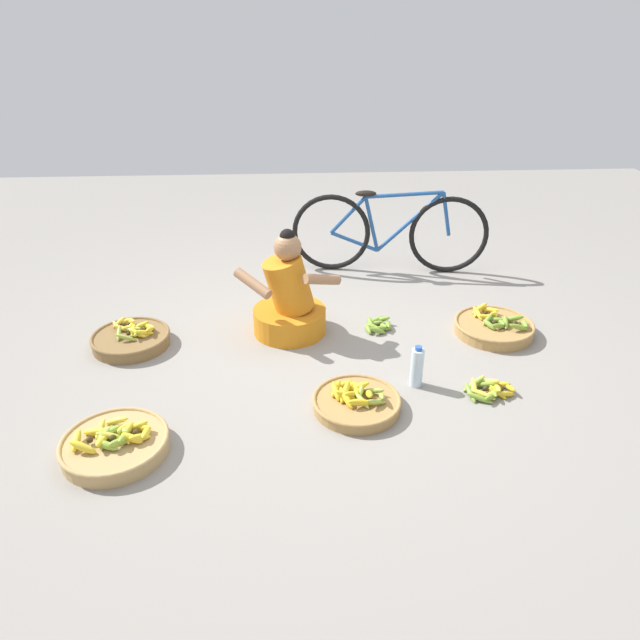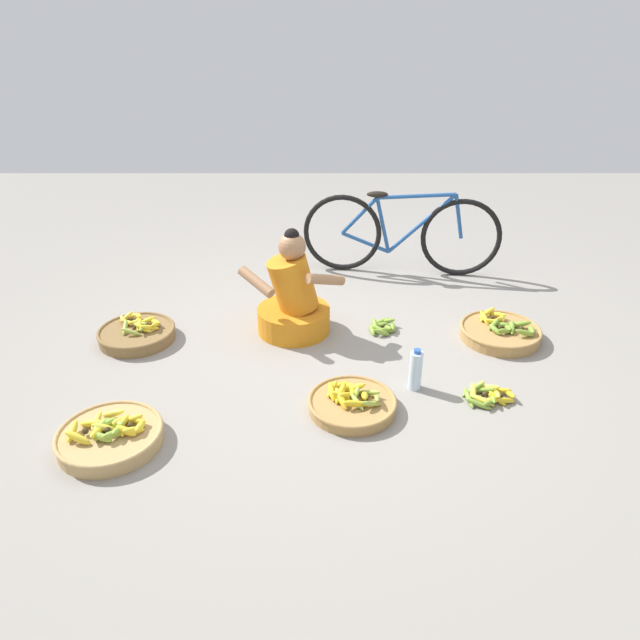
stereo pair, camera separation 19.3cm
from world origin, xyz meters
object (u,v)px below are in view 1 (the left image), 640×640
object	(u,v)px
banana_basket_front_left	(115,444)
loose_bananas_mid_left	(488,389)
loose_bananas_back_right	(378,325)
banana_basket_front_right	(494,327)
banana_basket_mid_right	(131,339)
bicycle_leaning	(389,232)
vendor_woman_front	(289,301)
banana_basket_front_center	(356,402)
water_bottle	(417,367)

from	to	relation	value
banana_basket_front_left	loose_bananas_mid_left	world-z (taller)	banana_basket_front_left
loose_bananas_mid_left	loose_bananas_back_right	size ratio (longest dim) A/B	1.41
banana_basket_front_right	banana_basket_mid_right	size ratio (longest dim) A/B	1.05
bicycle_leaning	banana_basket_mid_right	distance (m)	2.35
vendor_woman_front	banana_basket_front_center	distance (m)	1.04
vendor_woman_front	banana_basket_front_center	size ratio (longest dim) A/B	1.50
banana_basket_front_left	loose_bananas_mid_left	xyz separation A→B (m)	(2.11, 0.41, -0.03)
banana_basket_front_right	water_bottle	bearing A→B (deg)	-138.49
loose_bananas_mid_left	loose_bananas_back_right	distance (m)	1.01
loose_bananas_back_right	vendor_woman_front	bearing A→B (deg)	-179.80
banana_basket_front_right	loose_bananas_mid_left	world-z (taller)	banana_basket_front_right
bicycle_leaning	banana_basket_front_left	bearing A→B (deg)	-127.83
loose_bananas_mid_left	loose_bananas_back_right	bearing A→B (deg)	122.57
water_bottle	banana_basket_front_right	bearing A→B (deg)	41.51
banana_basket_front_center	vendor_woman_front	bearing A→B (deg)	111.53
vendor_woman_front	banana_basket_front_left	distance (m)	1.57
banana_basket_front_center	water_bottle	bearing A→B (deg)	29.11
loose_bananas_mid_left	banana_basket_front_right	bearing A→B (deg)	69.17
vendor_woman_front	water_bottle	bearing A→B (deg)	-43.44
loose_bananas_back_right	banana_basket_front_center	bearing A→B (deg)	-105.74
bicycle_leaning	banana_basket_mid_right	size ratio (longest dim) A/B	3.17
loose_bananas_mid_left	water_bottle	bearing A→B (deg)	164.06
water_bottle	loose_bananas_mid_left	bearing A→B (deg)	-15.94
banana_basket_mid_right	loose_bananas_mid_left	size ratio (longest dim) A/B	1.67
banana_basket_front_left	loose_bananas_mid_left	bearing A→B (deg)	10.94
banana_basket_front_center	banana_basket_front_left	bearing A→B (deg)	-166.73
vendor_woman_front	bicycle_leaning	world-z (taller)	vendor_woman_front
bicycle_leaning	banana_basket_front_right	world-z (taller)	bicycle_leaning
vendor_woman_front	bicycle_leaning	distance (m)	1.40
loose_bananas_back_right	bicycle_leaning	bearing A→B (deg)	77.22
banana_basket_front_right	loose_bananas_back_right	bearing A→B (deg)	171.97
vendor_woman_front	water_bottle	distance (m)	1.07
banana_basket_front_right	banana_basket_front_left	bearing A→B (deg)	-154.48
loose_bananas_mid_left	water_bottle	distance (m)	0.44
banana_basket_front_right	banana_basket_mid_right	distance (m)	2.56
banana_basket_front_center	banana_basket_front_right	xyz separation A→B (m)	(1.09, 0.84, 0.01)
bicycle_leaning	water_bottle	world-z (taller)	bicycle_leaning
banana_basket_front_center	banana_basket_front_right	size ratio (longest dim) A/B	0.92
vendor_woman_front	bicycle_leaning	bearing A→B (deg)	50.63
bicycle_leaning	banana_basket_front_right	bearing A→B (deg)	-64.21
banana_basket_front_right	water_bottle	size ratio (longest dim) A/B	2.05
banana_basket_mid_right	water_bottle	bearing A→B (deg)	-17.69
banana_basket_front_right	loose_bananas_back_right	xyz separation A→B (m)	(-0.82, 0.12, -0.02)
loose_bananas_back_right	water_bottle	xyz separation A→B (m)	(0.13, -0.73, 0.10)
banana_basket_front_center	banana_basket_front_right	bearing A→B (deg)	37.45
banana_basket_front_center	bicycle_leaning	bearing A→B (deg)	75.82
banana_basket_front_center	banana_basket_front_right	distance (m)	1.37
banana_basket_mid_right	loose_bananas_back_right	distance (m)	1.75
bicycle_leaning	banana_basket_front_center	distance (m)	2.12
vendor_woman_front	banana_basket_front_right	world-z (taller)	vendor_woman_front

